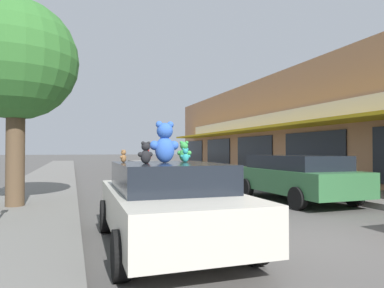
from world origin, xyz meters
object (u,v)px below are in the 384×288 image
object	(u,v)px
plush_art_car	(168,201)
teddy_bear_black	(146,153)
teddy_bear_brown	(123,156)
teddy_bear_red	(147,156)
teddy_bear_teal	(185,155)
teddy_bear_giant	(165,143)
street_tree	(16,61)
teddy_bear_green	(184,152)
parked_car_far_center	(295,176)

from	to	relation	value
plush_art_car	teddy_bear_black	size ratio (longest dim) A/B	11.88
teddy_bear_brown	teddy_bear_red	bearing A→B (deg)	79.37
teddy_bear_teal	teddy_bear_black	xyz separation A→B (m)	(-0.79, -0.40, 0.05)
teddy_bear_teal	teddy_bear_black	size ratio (longest dim) A/B	0.71
teddy_bear_black	teddy_bear_giant	bearing A→B (deg)	-157.51
street_tree	teddy_bear_green	bearing A→B (deg)	-46.64
plush_art_car	teddy_bear_brown	xyz separation A→B (m)	(-0.65, 0.54, 0.73)
teddy_bear_black	parked_car_far_center	bearing A→B (deg)	-162.94
teddy_bear_brown	teddy_bear_teal	world-z (taller)	teddy_bear_teal
plush_art_car	teddy_bear_black	xyz separation A→B (m)	(-0.40, -0.14, 0.80)
teddy_bear_red	street_tree	bearing A→B (deg)	-2.40
teddy_bear_brown	teddy_bear_red	distance (m)	0.52
teddy_bear_giant	street_tree	distance (m)	5.35
teddy_bear_giant	teddy_bear_red	world-z (taller)	teddy_bear_giant
teddy_bear_green	parked_car_far_center	world-z (taller)	teddy_bear_green
teddy_bear_red	teddy_bear_teal	bearing A→B (deg)	-115.12
teddy_bear_teal	teddy_bear_red	xyz separation A→B (m)	(-0.71, -0.12, -0.01)
plush_art_car	street_tree	world-z (taller)	street_tree
teddy_bear_brown	parked_car_far_center	distance (m)	6.42
teddy_bear_black	teddy_bear_red	distance (m)	0.30
plush_art_car	teddy_bear_red	size ratio (longest dim) A/B	18.15
teddy_bear_green	street_tree	world-z (taller)	street_tree
plush_art_car	teddy_bear_brown	size ratio (longest dim) A/B	18.64
teddy_bear_giant	teddy_bear_teal	size ratio (longest dim) A/B	2.81
teddy_bear_teal	teddy_bear_brown	bearing A→B (deg)	-5.06
teddy_bear_giant	teddy_bear_brown	world-z (taller)	teddy_bear_giant
street_tree	teddy_bear_teal	bearing A→B (deg)	-50.52
street_tree	teddy_bear_black	bearing A→B (deg)	-60.51
teddy_bear_black	teddy_bear_green	size ratio (longest dim) A/B	0.91
parked_car_far_center	teddy_bear_black	bearing A→B (deg)	-146.23
parked_car_far_center	teddy_bear_red	bearing A→B (deg)	-147.99
plush_art_car	teddy_bear_giant	xyz separation A→B (m)	(-0.01, 0.17, 0.97)
plush_art_car	parked_car_far_center	size ratio (longest dim) A/B	0.94
teddy_bear_giant	teddy_bear_black	xyz separation A→B (m)	(-0.39, -0.32, -0.17)
teddy_bear_red	teddy_bear_green	xyz separation A→B (m)	(0.81, 0.51, 0.08)
parked_car_far_center	teddy_bear_brown	bearing A→B (deg)	-152.62
teddy_bear_brown	street_tree	world-z (taller)	street_tree
teddy_bear_black	teddy_bear_red	bearing A→B (deg)	-121.92
teddy_bear_giant	teddy_bear_black	world-z (taller)	teddy_bear_giant
teddy_bear_brown	teddy_bear_green	xyz separation A→B (m)	(1.14, 0.10, 0.08)
teddy_bear_giant	parked_car_far_center	size ratio (longest dim) A/B	0.16
teddy_bear_green	teddy_bear_red	bearing A→B (deg)	69.65
teddy_bear_teal	teddy_bear_green	distance (m)	0.41
teddy_bear_brown	plush_art_car	bearing A→B (deg)	90.55
teddy_bear_brown	street_tree	size ratio (longest dim) A/B	0.04
teddy_bear_teal	street_tree	world-z (taller)	street_tree
teddy_bear_teal	teddy_bear_black	bearing A→B (deg)	37.48
teddy_bear_giant	street_tree	world-z (taller)	street_tree
teddy_bear_green	teddy_bear_black	bearing A→B (deg)	79.34
teddy_bear_giant	teddy_bear_brown	size ratio (longest dim) A/B	3.15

